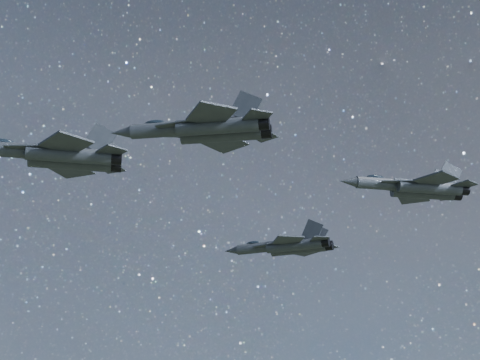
{
  "coord_description": "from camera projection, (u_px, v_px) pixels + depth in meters",
  "views": [
    {
      "loc": [
        1.32,
        -74.2,
        124.58
      ],
      "look_at": [
        0.39,
        -2.4,
        152.06
      ],
      "focal_mm": 50.0,
      "sensor_mm": 36.0,
      "label": 1
    }
  ],
  "objects": [
    {
      "name": "jet_lead",
      "position": [
        56.0,
        155.0,
        73.5
      ],
      "size": [
        19.12,
        13.14,
        4.8
      ],
      "rotation": [
        0.0,
        0.0,
        0.2
      ],
      "color": "#2E343A"
    },
    {
      "name": "jet_slot",
      "position": [
        416.0,
        188.0,
        77.23
      ],
      "size": [
        16.02,
        11.03,
        4.02
      ],
      "rotation": [
        0.0,
        0.0,
        0.19
      ],
      "color": "#2E343A"
    },
    {
      "name": "jet_right",
      "position": [
        206.0,
        129.0,
        60.61
      ],
      "size": [
        15.72,
        10.94,
        3.95
      ],
      "rotation": [
        0.0,
        0.0,
        -0.14
      ],
      "color": "#2E343A"
    },
    {
      "name": "jet_left",
      "position": [
        287.0,
        246.0,
        94.93
      ],
      "size": [
        16.72,
        11.09,
        4.26
      ],
      "rotation": [
        0.0,
        0.0,
        -0.37
      ],
      "color": "#2E343A"
    }
  ]
}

